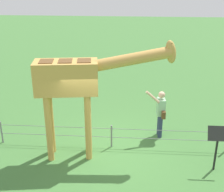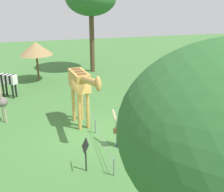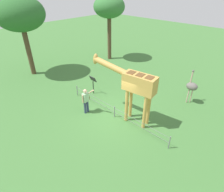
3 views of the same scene
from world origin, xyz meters
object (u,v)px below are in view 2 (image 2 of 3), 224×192
at_px(ostrich, 2,102).
at_px(shade_hut_near, 36,49).
at_px(giraffe, 81,85).
at_px(info_sign, 86,150).
at_px(zebra, 7,80).
at_px(visitor, 120,129).

height_order(ostrich, shade_hut_near, shade_hut_near).
distance_m(giraffe, info_sign, 4.04).
distance_m(ostrich, shade_hut_near, 7.59).
height_order(zebra, shade_hut_near, shade_hut_near).
relative_size(giraffe, ostrich, 1.73).
bearing_deg(giraffe, ostrich, -111.62).
distance_m(visitor, ostrich, 6.61).
height_order(zebra, ostrich, ostrich).
height_order(giraffe, visitor, giraffe).
bearing_deg(giraffe, info_sign, -7.13).
bearing_deg(giraffe, visitor, 28.46).
xyz_separation_m(zebra, shade_hut_near, (-3.11, 1.97, 1.43)).
xyz_separation_m(visitor, zebra, (-8.08, -5.40, 0.26)).
height_order(visitor, zebra, visitor).
relative_size(visitor, ostrich, 0.74).
bearing_deg(shade_hut_near, visitor, 17.01).
height_order(giraffe, info_sign, giraffe).
bearing_deg(shade_hut_near, giraffe, 13.59).
xyz_separation_m(giraffe, shade_hut_near, (-8.79, -2.13, 0.29)).
xyz_separation_m(giraffe, info_sign, (3.78, -0.47, -1.35)).
bearing_deg(giraffe, shade_hut_near, -166.41).
bearing_deg(giraffe, zebra, -144.19).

